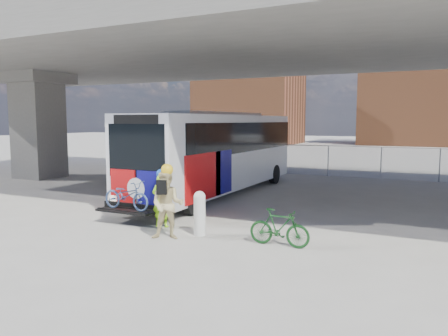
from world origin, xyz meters
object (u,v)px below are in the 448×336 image
Objects in this scene: bollard at (200,212)px; cyclist_hivis at (161,199)px; cyclist_tan at (167,204)px; bus at (219,148)px; bike_parked at (279,228)px.

cyclist_hivis is (-1.58, 0.38, 0.18)m from bollard.
cyclist_tan reaches higher than cyclist_hivis.
bollard is (2.74, -6.70, -1.41)m from bus.
bollard is 1.01m from cyclist_tan.
bus is at bearing -90.26° from cyclist_hivis.
bus is 6.06× the size of cyclist_tan.
bollard is 2.44m from bike_parked.
cyclist_tan is at bearing -74.05° from bus.
bollard is at bearing 26.26° from cyclist_tan.
cyclist_hivis is 1.10× the size of bike_parked.
cyclist_tan reaches higher than bollard.
bus is 7.77× the size of bike_parked.
bollard reaches higher than bike_parked.
cyclist_hivis is at bearing -79.60° from bus.
bus reaches higher than bike_parked.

